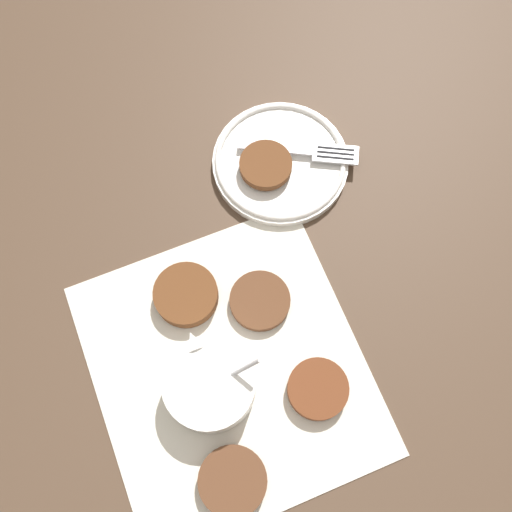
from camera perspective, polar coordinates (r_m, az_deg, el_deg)
The scene contains 10 objects.
ground_plane at distance 0.77m, azimuth -2.06°, elevation -9.84°, with size 4.00×4.00×0.00m, color #4C3828.
napkin at distance 0.76m, azimuth -2.60°, elevation -10.65°, with size 0.36×0.33×0.00m.
sauce_bowl at distance 0.74m, azimuth -4.42°, elevation -12.10°, with size 0.12×0.12×0.09m.
fritter_0 at distance 0.77m, azimuth 0.37°, elevation -4.29°, with size 0.08×0.08×0.01m.
fritter_1 at distance 0.75m, azimuth 5.90°, elevation -12.49°, with size 0.08×0.08×0.02m.
fritter_2 at distance 0.74m, azimuth -2.23°, elevation -20.61°, with size 0.08×0.08×0.02m.
fritter_3 at distance 0.77m, azimuth -6.68°, elevation -3.70°, with size 0.08×0.08×0.02m.
serving_plate at distance 0.85m, azimuth 2.33°, elevation 8.94°, with size 0.19×0.19×0.02m.
fritter_on_plate at distance 0.83m, azimuth 0.93°, elevation 8.65°, with size 0.07×0.07×0.01m.
fork at distance 0.85m, azimuth 5.32°, elevation 9.86°, with size 0.10×0.16×0.00m.
Camera 1 is at (-0.13, 0.02, 0.76)m, focal length 42.00 mm.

